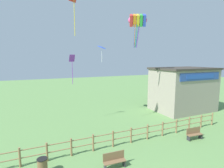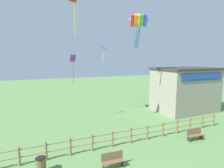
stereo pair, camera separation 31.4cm
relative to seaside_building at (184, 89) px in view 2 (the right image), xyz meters
The scene contains 9 objects.
wooden_fence 13.11m from the seaside_building, 155.20° to the right, with size 20.89×0.14×1.28m.
seaside_building is the anchor object (origin of this frame).
park_bench_near_fence 15.83m from the seaside_building, 149.88° to the right, with size 1.44×0.46×0.98m.
park_bench_by_building 9.36m from the seaside_building, 129.25° to the right, with size 1.46×0.53×0.98m.
trash_bin 19.05m from the seaside_building, 159.14° to the right, with size 0.60×0.60×0.98m.
kite_rainbow_parafoil 10.97m from the seaside_building, behind, with size 2.43×2.18×3.57m.
kite_purple_streamer 14.66m from the seaside_building, behind, with size 0.60×0.42×3.06m.
kite_red_diamond 16.93m from the seaside_building, behind, with size 0.92×0.82×3.77m.
kite_blue_delta 12.00m from the seaside_building, 169.02° to the left, with size 1.43×1.42×1.94m.
Camera 2 is at (-5.73, -4.50, 6.69)m, focal length 28.00 mm.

